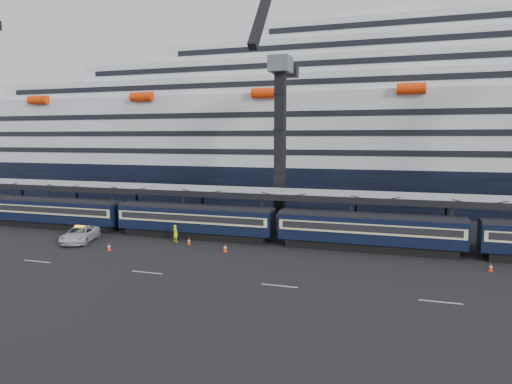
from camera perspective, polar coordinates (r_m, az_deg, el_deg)
ground at (r=40.34m, az=24.50°, el=-10.81°), size 260.00×260.00×0.00m
train at (r=49.18m, az=17.84°, el=-4.77°), size 133.05×3.00×4.05m
canopy at (r=52.89m, az=22.99°, el=-0.84°), size 130.00×6.25×5.53m
cruise_ship at (r=84.33m, az=20.47°, el=6.75°), size 214.09×28.84×34.00m
crane_dark_near at (r=58.75m, az=2.93°, el=6.93°), size 4.50×17.75×35.08m
pickup_truck at (r=55.68m, az=-21.18°, el=-4.97°), size 4.70×6.86×1.74m
worker at (r=52.83m, az=-10.05°, el=-5.11°), size 0.83×0.70×1.95m
traffic_cone_a at (r=50.63m, az=-17.90°, el=-6.53°), size 0.41×0.41×0.82m
traffic_cone_b at (r=51.51m, az=-8.39°, el=-6.06°), size 0.39×0.39×0.78m
traffic_cone_c at (r=47.79m, az=-3.88°, el=-6.96°), size 0.43×0.43×0.86m
traffic_cone_d at (r=45.98m, az=27.29°, el=-8.35°), size 0.38×0.38×0.75m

